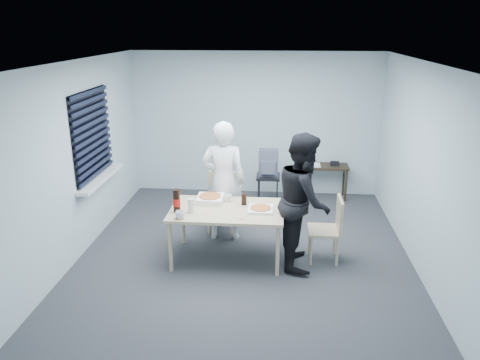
# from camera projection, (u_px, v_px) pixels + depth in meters

# --- Properties ---
(room) EXTENTS (5.00, 5.00, 5.00)m
(room) POSITION_uv_depth(u_px,v_px,m) (95.00, 141.00, 6.69)
(room) COLOR #2A2A2E
(room) RESTS_ON ground
(dining_table) EXTENTS (1.49, 0.94, 0.72)m
(dining_table) POSITION_uv_depth(u_px,v_px,m) (227.00, 213.00, 6.18)
(dining_table) COLOR #CEB690
(dining_table) RESTS_ON ground
(chair_far) EXTENTS (0.42, 0.42, 0.89)m
(chair_far) POSITION_uv_depth(u_px,v_px,m) (222.00, 197.00, 7.20)
(chair_far) COLOR #CEB690
(chair_far) RESTS_ON ground
(chair_right) EXTENTS (0.42, 0.42, 0.89)m
(chair_right) POSITION_uv_depth(u_px,v_px,m) (331.00, 225.00, 6.18)
(chair_right) COLOR #CEB690
(chair_right) RESTS_ON ground
(person_white) EXTENTS (0.65, 0.42, 1.77)m
(person_white) POSITION_uv_depth(u_px,v_px,m) (223.00, 182.00, 6.73)
(person_white) COLOR silver
(person_white) RESTS_ON ground
(person_black) EXTENTS (0.47, 0.86, 1.77)m
(person_black) POSITION_uv_depth(u_px,v_px,m) (304.00, 201.00, 6.00)
(person_black) COLOR black
(person_black) RESTS_ON ground
(side_table) EXTENTS (0.92, 0.41, 0.62)m
(side_table) POSITION_uv_depth(u_px,v_px,m) (322.00, 169.00, 8.48)
(side_table) COLOR #342519
(side_table) RESTS_ON ground
(stool) EXTENTS (0.40, 0.40, 0.56)m
(stool) POSITION_uv_depth(u_px,v_px,m) (268.00, 181.00, 8.11)
(stool) COLOR black
(stool) RESTS_ON ground
(backpack) EXTENTS (0.33, 0.24, 0.46)m
(backpack) POSITION_uv_depth(u_px,v_px,m) (268.00, 163.00, 7.99)
(backpack) COLOR #565963
(backpack) RESTS_ON stool
(pizza_box_a) EXTENTS (0.36, 0.36, 0.09)m
(pizza_box_a) POSITION_uv_depth(u_px,v_px,m) (210.00, 199.00, 6.40)
(pizza_box_a) COLOR white
(pizza_box_a) RESTS_ON dining_table
(pizza_box_b) EXTENTS (0.32, 0.32, 0.05)m
(pizza_box_b) POSITION_uv_depth(u_px,v_px,m) (261.00, 209.00, 6.10)
(pizza_box_b) COLOR white
(pizza_box_b) RESTS_ON dining_table
(mug_a) EXTENTS (0.17, 0.17, 0.10)m
(mug_a) POSITION_uv_depth(u_px,v_px,m) (180.00, 215.00, 5.84)
(mug_a) COLOR silver
(mug_a) RESTS_ON dining_table
(mug_b) EXTENTS (0.10, 0.10, 0.09)m
(mug_b) POSITION_uv_depth(u_px,v_px,m) (228.00, 198.00, 6.41)
(mug_b) COLOR silver
(mug_b) RESTS_ON dining_table
(cola_glass) EXTENTS (0.09, 0.09, 0.16)m
(cola_glass) POSITION_uv_depth(u_px,v_px,m) (244.00, 199.00, 6.28)
(cola_glass) COLOR black
(cola_glass) RESTS_ON dining_table
(soda_bottle) EXTENTS (0.10, 0.10, 0.30)m
(soda_bottle) POSITION_uv_depth(u_px,v_px,m) (177.00, 201.00, 6.02)
(soda_bottle) COLOR black
(soda_bottle) RESTS_ON dining_table
(plastic_cups) EXTENTS (0.09, 0.09, 0.19)m
(plastic_cups) POSITION_uv_depth(u_px,v_px,m) (191.00, 206.00, 6.01)
(plastic_cups) COLOR silver
(plastic_cups) RESTS_ON dining_table
(rubber_band) EXTENTS (0.07, 0.07, 0.00)m
(rubber_band) POSITION_uv_depth(u_px,v_px,m) (242.00, 219.00, 5.83)
(rubber_band) COLOR red
(rubber_band) RESTS_ON dining_table
(papers) EXTENTS (0.23, 0.31, 0.01)m
(papers) POSITION_uv_depth(u_px,v_px,m) (314.00, 165.00, 8.46)
(papers) COLOR white
(papers) RESTS_ON side_table
(black_box) EXTENTS (0.17, 0.13, 0.07)m
(black_box) POSITION_uv_depth(u_px,v_px,m) (335.00, 163.00, 8.44)
(black_box) COLOR black
(black_box) RESTS_ON side_table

